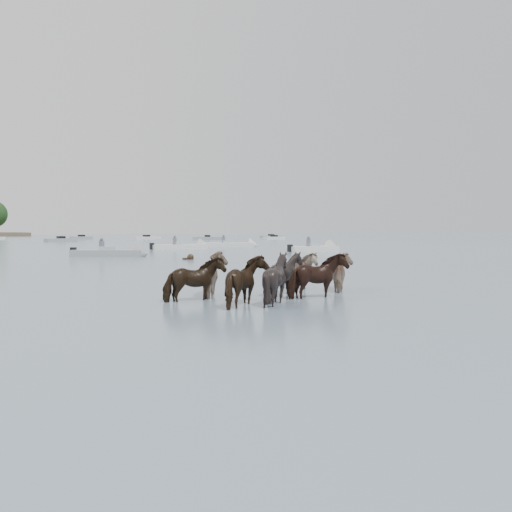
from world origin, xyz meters
TOP-DOWN VIEW (x-y plane):
  - ground at (0.00, 0.00)m, footprint 400.00×400.00m
  - pony_herd at (1.32, -0.18)m, footprint 6.52×4.04m
  - swimming_pony at (6.23, 17.58)m, footprint 0.72×0.44m
  - motorboat_b at (3.21, 22.98)m, footprint 5.28×4.03m
  - motorboat_c at (12.23, 32.77)m, footprint 5.82×1.60m
  - motorboat_d at (20.00, 22.41)m, footprint 5.01×1.85m
  - motorboat_e at (19.09, 36.15)m, footprint 6.11×4.32m
  - distant_flotilla at (0.04, 77.54)m, footprint 107.25×27.41m

SIDE VIEW (x-z plane):
  - ground at x=0.00m, z-range 0.00..0.00m
  - swimming_pony at x=6.23m, z-range -0.12..0.32m
  - motorboat_e at x=19.09m, z-range -0.74..1.18m
  - motorboat_c at x=12.23m, z-range -0.73..1.19m
  - motorboat_b at x=3.21m, z-range -0.73..1.19m
  - motorboat_d at x=20.00m, z-range -0.73..1.19m
  - distant_flotilla at x=0.04m, z-range -0.21..0.72m
  - pony_herd at x=1.32m, z-range -0.22..1.26m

